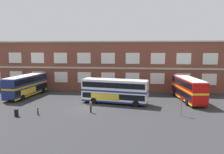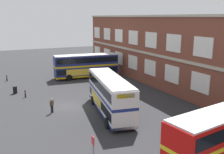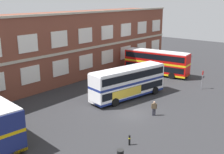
{
  "view_description": "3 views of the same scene",
  "coord_description": "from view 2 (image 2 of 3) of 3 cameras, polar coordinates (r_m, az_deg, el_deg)",
  "views": [
    {
      "loc": [
        7.85,
        -33.34,
        9.33
      ],
      "look_at": [
        3.71,
        3.23,
        4.52
      ],
      "focal_mm": 36.18,
      "sensor_mm": 36.0,
      "label": 1
    },
    {
      "loc": [
        28.62,
        -8.13,
        10.42
      ],
      "look_at": [
        3.28,
        4.18,
        3.86
      ],
      "focal_mm": 41.41,
      "sensor_mm": 36.0,
      "label": 2
    },
    {
      "loc": [
        -24.72,
        -17.94,
        12.88
      ],
      "look_at": [
        -1.35,
        1.68,
        4.35
      ],
      "focal_mm": 46.15,
      "sensor_mm": 36.0,
      "label": 3
    }
  ],
  "objects": [
    {
      "name": "safety_bollard_west",
      "position": [
        46.4,
        -22.21,
        -0.23
      ],
      "size": [
        0.19,
        0.19,
        0.95
      ],
      "color": "black",
      "rests_on": "ground"
    },
    {
      "name": "brick_terminal_building",
      "position": [
        37.9,
        18.03,
        4.58
      ],
      "size": [
        57.03,
        8.19,
        10.72
      ],
      "color": "brown",
      "rests_on": "ground"
    },
    {
      "name": "ground_plane",
      "position": [
        32.1,
        -6.1,
        -5.91
      ],
      "size": [
        120.0,
        120.0,
        0.0
      ],
      "primitive_type": "plane",
      "color": "#2B2B2D"
    },
    {
      "name": "station_litter_bin",
      "position": [
        38.5,
        -20.63,
        -2.65
      ],
      "size": [
        0.6,
        0.6,
        1.03
      ],
      "color": "black",
      "rests_on": "ground"
    },
    {
      "name": "double_decker_near",
      "position": [
        45.35,
        -5.7,
        2.54
      ],
      "size": [
        3.75,
        11.21,
        4.07
      ],
      "color": "navy",
      "rests_on": "ground"
    },
    {
      "name": "safety_bollard_east",
      "position": [
        36.1,
        -18.6,
        -3.55
      ],
      "size": [
        0.19,
        0.19,
        0.95
      ],
      "color": "black",
      "rests_on": "ground"
    },
    {
      "name": "double_decker_middle",
      "position": [
        28.36,
        -0.46,
        -3.84
      ],
      "size": [
        11.28,
        4.53,
        4.07
      ],
      "color": "silver",
      "rests_on": "ground"
    },
    {
      "name": "bus_stand_flag",
      "position": [
        18.05,
        -4.15,
        -16.04
      ],
      "size": [
        0.44,
        0.1,
        2.7
      ],
      "color": "slate",
      "rests_on": "ground"
    },
    {
      "name": "waiting_passenger",
      "position": [
        29.55,
        -13.16,
        -5.97
      ],
      "size": [
        0.46,
        0.57,
        1.7
      ],
      "color": "black",
      "rests_on": "ground"
    }
  ]
}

